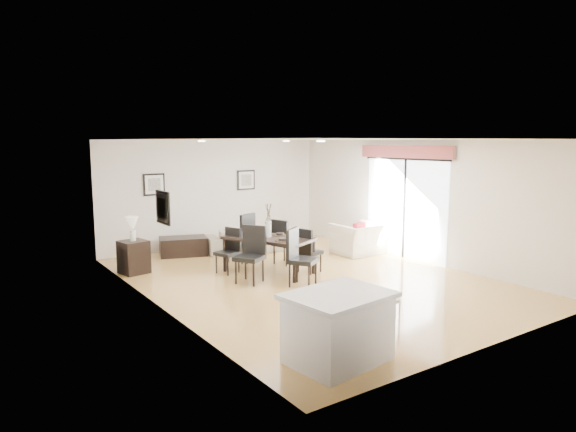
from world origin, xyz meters
TOP-DOWN VIEW (x-y plane):
  - ground at (0.00, 0.00)m, footprint 8.00×8.00m
  - wall_back at (0.00, 4.00)m, footprint 6.00×0.04m
  - wall_front at (0.00, -4.00)m, footprint 6.00×0.04m
  - wall_left at (-3.00, 0.00)m, footprint 0.04×8.00m
  - wall_right at (3.00, 0.00)m, footprint 0.04×8.00m
  - ceiling at (0.00, 0.00)m, footprint 6.00×8.00m
  - sofa at (0.33, 2.87)m, footprint 2.20×1.28m
  - armchair at (2.34, 1.12)m, footprint 1.13×0.99m
  - courtyard_plant_a at (5.90, -0.38)m, footprint 0.74×0.67m
  - courtyard_plant_b at (5.84, 1.75)m, footprint 0.36×0.36m
  - dining_table at (-0.37, 0.86)m, footprint 1.56×1.99m
  - dining_chair_wnear at (-1.00, 0.47)m, footprint 0.67×0.67m
  - dining_chair_wfar at (-1.00, 1.33)m, footprint 0.52×0.52m
  - dining_chair_enear at (0.27, 0.40)m, footprint 0.50×0.50m
  - dining_chair_efar at (0.26, 1.28)m, footprint 0.55×0.55m
  - dining_chair_head at (-0.42, -0.25)m, footprint 0.67×0.67m
  - dining_chair_foot at (-0.33, 1.96)m, footprint 0.64×0.64m
  - vase at (-0.37, 0.86)m, footprint 0.88×1.35m
  - coffee_table at (-1.17, 3.36)m, footprint 1.22×0.94m
  - side_table at (-2.66, 2.38)m, footprint 0.59×0.59m
  - table_lamp at (-2.65, 2.38)m, footprint 0.26×0.26m
  - cushion at (2.24, 1.02)m, footprint 0.37×0.18m
  - kitchen_island at (-1.95, -3.23)m, footprint 1.34×1.09m
  - bar_stool at (-1.10, -3.23)m, footprint 0.30×0.30m
  - framed_print_back_left at (-1.60, 3.97)m, footprint 0.52×0.04m
  - framed_print_back_right at (0.90, 3.97)m, footprint 0.52×0.04m
  - framed_print_left_wall at (-2.97, -0.20)m, footprint 0.04×0.52m
  - sliding_door at (2.96, 0.30)m, footprint 0.12×2.70m
  - courtyard at (6.16, 0.87)m, footprint 6.00×6.00m

SIDE VIEW (x-z plane):
  - ground at x=0.00m, z-range 0.00..0.00m
  - coffee_table at x=-1.17m, z-range 0.00..0.43m
  - courtyard_plant_b at x=5.84m, z-range 0.00..0.59m
  - sofa at x=0.33m, z-range 0.00..0.60m
  - side_table at x=-2.66m, z-range 0.00..0.67m
  - courtyard_plant_a at x=5.90m, z-range 0.00..0.73m
  - armchair at x=2.34m, z-range 0.00..0.73m
  - kitchen_island at x=-1.95m, z-range 0.01..0.87m
  - dining_chair_wfar at x=-1.00m, z-range 0.05..0.97m
  - dining_chair_enear at x=0.27m, z-range 0.05..0.98m
  - dining_chair_efar at x=0.26m, z-range 0.06..1.05m
  - bar_stool at x=-1.10m, z-range 0.23..0.89m
  - cushion at x=2.24m, z-range 0.42..0.77m
  - dining_chair_head at x=-0.42m, z-range 0.06..1.14m
  - dining_chair_wnear at x=-1.00m, z-range 0.06..1.14m
  - dining_chair_foot at x=-0.33m, z-range 0.06..1.16m
  - dining_table at x=-0.37m, z-range 0.30..1.04m
  - courtyard at x=6.16m, z-range -0.08..1.92m
  - table_lamp at x=-2.65m, z-range 0.74..1.24m
  - vase at x=-0.37m, z-range 0.68..1.37m
  - wall_back at x=0.00m, z-range 0.00..2.70m
  - wall_front at x=0.00m, z-range 0.00..2.70m
  - wall_left at x=-3.00m, z-range 0.00..2.70m
  - wall_right at x=3.00m, z-range 0.00..2.70m
  - framed_print_back_left at x=-1.60m, z-range 1.39..1.91m
  - framed_print_back_right at x=0.90m, z-range 1.39..1.91m
  - framed_print_left_wall at x=-2.97m, z-range 1.39..1.91m
  - sliding_door at x=2.96m, z-range 0.38..2.95m
  - ceiling at x=0.00m, z-range 2.69..2.71m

